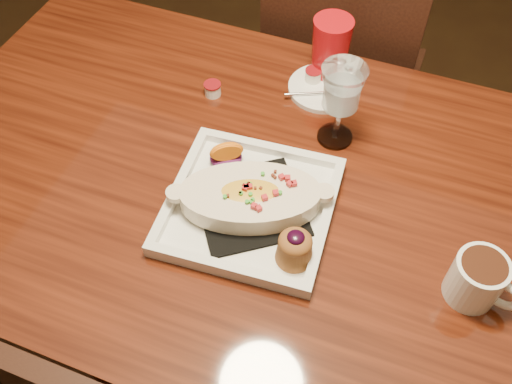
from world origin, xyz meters
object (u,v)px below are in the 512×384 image
(saucer, at_px, (322,86))
(table, at_px, (265,215))
(goblet, at_px, (342,92))
(red_tumbler, at_px, (330,49))
(plate, at_px, (253,203))
(coffee_mug, at_px, (479,279))
(chair_far, at_px, (340,80))

(saucer, bearing_deg, table, -93.77)
(goblet, bearing_deg, saucer, 117.55)
(saucer, distance_m, red_tumbler, 0.08)
(table, distance_m, saucer, 0.33)
(plate, xyz_separation_m, coffee_mug, (0.41, -0.02, 0.02))
(coffee_mug, xyz_separation_m, red_tumbler, (-0.39, 0.45, 0.02))
(table, bearing_deg, chair_far, 90.00)
(table, distance_m, chair_far, 0.65)
(plate, relative_size, goblet, 1.77)
(plate, distance_m, goblet, 0.28)
(plate, distance_m, red_tumbler, 0.43)
(table, relative_size, goblet, 8.08)
(chair_far, distance_m, coffee_mug, 0.88)
(chair_far, height_order, red_tumbler, chair_far)
(chair_far, xyz_separation_m, coffee_mug, (0.41, -0.72, 0.29))
(goblet, bearing_deg, red_tumbler, 111.25)
(red_tumbler, bearing_deg, saucer, -87.30)
(chair_far, bearing_deg, saucer, 93.61)
(coffee_mug, bearing_deg, plate, -167.13)
(goblet, height_order, red_tumbler, goblet)
(goblet, relative_size, saucer, 1.19)
(goblet, bearing_deg, table, -117.28)
(chair_far, bearing_deg, coffee_mug, 119.61)
(table, xyz_separation_m, goblet, (0.09, 0.17, 0.23))
(chair_far, height_order, coffee_mug, chair_far)
(goblet, distance_m, red_tumbler, 0.21)
(table, height_order, red_tumbler, red_tumbler)
(saucer, relative_size, red_tumbler, 1.06)
(chair_far, relative_size, coffee_mug, 7.49)
(plate, bearing_deg, saucer, 82.37)
(table, xyz_separation_m, red_tumbler, (0.02, 0.36, 0.17))
(table, height_order, chair_far, chair_far)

